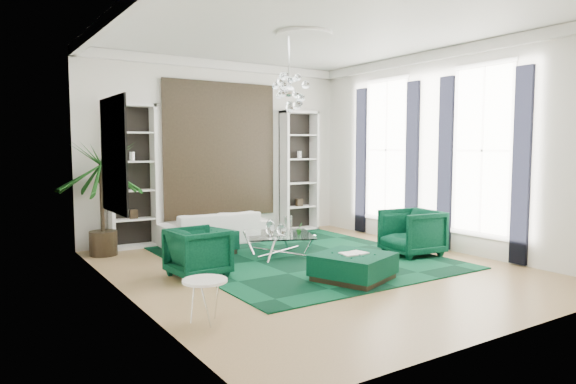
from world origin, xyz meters
TOP-DOWN VIEW (x-y plane):
  - floor at (0.00, 0.00)m, footprint 6.00×7.00m
  - ceiling at (0.00, 0.00)m, footprint 6.00×7.00m
  - wall_back at (0.00, 3.51)m, footprint 6.00×0.02m
  - wall_front at (0.00, -3.51)m, footprint 6.00×0.02m
  - wall_left at (-3.01, 0.00)m, footprint 0.02×7.00m
  - wall_right at (3.01, 0.00)m, footprint 0.02×7.00m
  - crown_molding at (0.00, 0.00)m, footprint 6.00×7.00m
  - ceiling_medallion at (0.00, 0.30)m, footprint 0.90×0.90m
  - tapestry at (0.00, 3.46)m, footprint 2.50×0.06m
  - shelving_left at (-1.95, 3.31)m, footprint 0.90×0.38m
  - shelving_right at (1.95, 3.31)m, footprint 0.90×0.38m
  - painting at (-2.97, 0.60)m, footprint 0.04×1.30m
  - window_near at (2.99, -0.90)m, footprint 0.03×1.10m
  - curtain_near_a at (2.96, -1.68)m, footprint 0.07×0.30m
  - curtain_near_b at (2.96, -0.12)m, footprint 0.07×0.30m
  - window_far at (2.99, 1.50)m, footprint 0.03×1.10m
  - curtain_far_a at (2.96, 0.72)m, footprint 0.07×0.30m
  - curtain_far_b at (2.96, 2.28)m, footprint 0.07×0.30m
  - rug at (0.28, 0.91)m, footprint 4.20×5.00m
  - sofa at (-0.46, 2.85)m, footprint 2.25×0.94m
  - armchair_left at (-1.79, 0.52)m, footprint 0.89×0.87m
  - armchair_right at (2.06, -0.15)m, footprint 1.04×1.02m
  - coffee_table at (0.02, 1.13)m, footprint 1.53×1.53m
  - ottoman_side at (-1.14, 1.94)m, footprint 1.23×1.23m
  - ottoman_front at (0.03, -0.94)m, footprint 1.28×1.28m
  - book at (0.03, -0.94)m, footprint 0.40×0.27m
  - side_table at (-2.55, -1.44)m, footprint 0.57×0.57m
  - palm at (-2.63, 2.91)m, footprint 2.00×2.00m
  - chandelier at (-0.28, 0.33)m, footprint 0.74×0.74m
  - table_plant at (0.31, 0.89)m, footprint 0.13×0.11m

SIDE VIEW (x-z plane):
  - floor at x=0.00m, z-range -0.02..0.00m
  - rug at x=0.28m, z-range 0.00..0.02m
  - ottoman_front at x=0.03m, z-range 0.00..0.40m
  - coffee_table at x=0.02m, z-range 0.00..0.40m
  - ottoman_side at x=-1.14m, z-range 0.00..0.44m
  - side_table at x=-2.55m, z-range 0.00..0.48m
  - sofa at x=-0.46m, z-range 0.00..0.65m
  - armchair_left at x=-1.79m, z-range 0.00..0.75m
  - book at x=0.03m, z-range 0.40..0.43m
  - armchair_right at x=2.06m, z-range 0.00..0.84m
  - table_plant at x=0.31m, z-range 0.40..0.61m
  - palm at x=-2.63m, z-range 0.00..2.68m
  - shelving_left at x=-1.95m, z-range 0.00..2.80m
  - shelving_right at x=1.95m, z-range 0.00..2.80m
  - curtain_near_a at x=2.96m, z-range 0.02..3.27m
  - curtain_near_b at x=2.96m, z-range 0.02..3.27m
  - curtain_far_a at x=2.96m, z-range 0.02..3.27m
  - curtain_far_b at x=2.96m, z-range 0.02..3.27m
  - painting at x=-2.97m, z-range 1.05..2.65m
  - wall_back at x=0.00m, z-range 0.00..3.80m
  - wall_front at x=0.00m, z-range 0.00..3.80m
  - wall_left at x=-3.01m, z-range 0.00..3.80m
  - wall_right at x=3.01m, z-range 0.00..3.80m
  - tapestry at x=0.00m, z-range 0.50..3.30m
  - window_near at x=2.99m, z-range 0.45..3.35m
  - window_far at x=2.99m, z-range 0.45..3.35m
  - chandelier at x=-0.28m, z-range 2.52..3.18m
  - crown_molding at x=0.00m, z-range 3.61..3.79m
  - ceiling_medallion at x=0.00m, z-range 3.75..3.79m
  - ceiling at x=0.00m, z-range 3.80..3.82m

